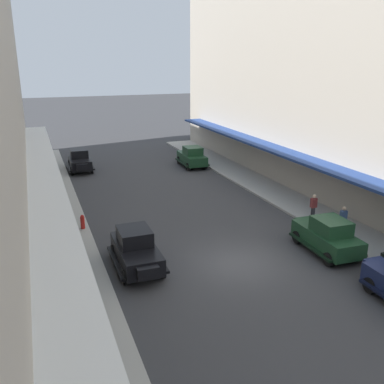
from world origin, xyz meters
name	(u,v)px	position (x,y,z in m)	size (l,w,h in m)	color
ground_plane	(237,263)	(0.00, 0.00, 0.00)	(200.00, 200.00, 0.00)	#38383A
sidewalk_left	(76,291)	(-7.50, 0.00, 0.07)	(3.00, 60.00, 0.15)	#A8A59E
sidewalk_right	(362,239)	(7.50, 0.00, 0.07)	(3.00, 60.00, 0.15)	#A8A59E
parked_car_0	(80,160)	(-4.82, 20.75, 0.94)	(2.23, 4.29, 1.84)	black
parked_car_1	(192,156)	(4.84, 18.60, 0.94)	(2.28, 4.31, 1.84)	#193D23
parked_car_2	(136,249)	(-4.56, 1.34, 0.94)	(2.18, 4.27, 1.84)	black
parked_car_4	(327,235)	(4.75, -0.50, 0.94)	(2.30, 4.32, 1.84)	#193D23
fire_hydrant	(83,222)	(-6.35, 6.69, 0.56)	(0.24, 0.24, 0.82)	#B21E19
pedestrian_0	(343,221)	(6.67, 0.67, 0.99)	(0.36, 0.24, 1.64)	#4C4238
pedestrian_1	(44,229)	(-8.41, 5.26, 0.99)	(0.36, 0.24, 1.64)	#4C4238
pedestrian_2	(313,208)	(6.49, 3.01, 0.99)	(0.36, 0.24, 1.64)	#2D2D33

